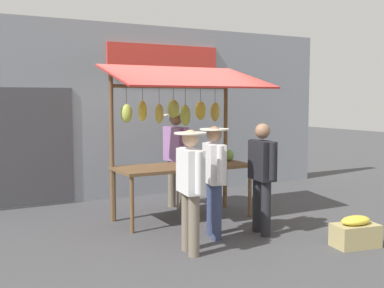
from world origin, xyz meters
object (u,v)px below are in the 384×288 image
Objects in this scene: market_stall at (183,123)px; vendor_with_sunhat at (176,151)px; produce_crate_near at (355,233)px; shopper_in_striped_shirt at (214,173)px; shopper_with_shopping_bag at (262,171)px; shopper_in_grey_tee at (190,182)px.

vendor_with_sunhat is (-0.22, -0.69, -0.53)m from market_stall.
market_stall is 3.10m from produce_crate_near.
shopper_with_shopping_bag is at bearing -88.04° from shopper_in_striped_shirt.
shopper_in_striped_shirt is at bearing -45.60° from shopper_in_grey_tee.
vendor_with_sunhat reaches higher than produce_crate_near.
market_stall is 1.56× the size of shopper_with_shopping_bag.
vendor_with_sunhat reaches higher than shopper_with_shopping_bag.
market_stall reaches higher than produce_crate_near.
shopper_in_striped_shirt is at bearing 83.52° from market_stall.
produce_crate_near is at bearing -103.29° from shopper_in_grey_tee.
shopper_in_grey_tee is 2.31m from produce_crate_near.
shopper_in_striped_shirt reaches higher than shopper_in_grey_tee.
shopper_with_shopping_bag is 1.02× the size of shopper_in_striped_shirt.
shopper_with_shopping_bag is (-0.34, 2.07, -0.10)m from vendor_with_sunhat.
market_stall is at bearing -24.63° from vendor_with_sunhat.
shopper_in_grey_tee is (0.98, 2.36, -0.11)m from vendor_with_sunhat.
vendor_with_sunhat is at bearing -14.51° from shopper_in_grey_tee.
shopper_in_grey_tee is at bearing 111.20° from shopper_with_shopping_bag.
vendor_with_sunhat is 1.94m from shopper_in_striped_shirt.
shopper_with_shopping_bag reaches higher than shopper_in_grey_tee.
vendor_with_sunhat is 3.44m from produce_crate_near.
shopper_with_shopping_bag is at bearing 2.47° from vendor_with_sunhat.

